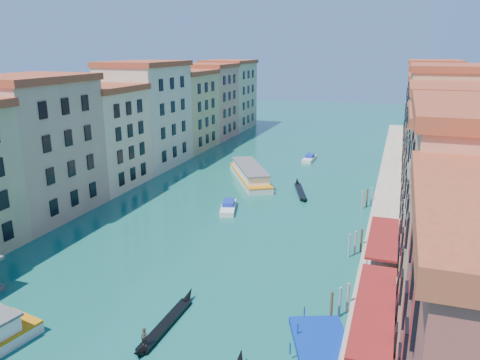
{
  "coord_description": "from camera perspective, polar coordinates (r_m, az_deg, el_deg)",
  "views": [
    {
      "loc": [
        22.77,
        -12.5,
        23.65
      ],
      "look_at": [
        3.78,
        42.82,
        6.98
      ],
      "focal_mm": 35.0,
      "sensor_mm": 36.0,
      "label": 1
    }
  ],
  "objects": [
    {
      "name": "blue_dock",
      "position": [
        41.34,
        9.87,
        -18.79
      ],
      "size": [
        6.56,
        7.83,
        0.56
      ],
      "rotation": [
        0.0,
        0.0,
        0.37
      ],
      "color": "#082B9C",
      "rests_on": "ground"
    },
    {
      "name": "quay",
      "position": [
        80.89,
        17.59,
        -1.49
      ],
      "size": [
        4.0,
        140.0,
        1.0
      ],
      "primitive_type": "cube",
      "color": "#9D937F",
      "rests_on": "ground"
    },
    {
      "name": "gondola_far",
      "position": [
        79.4,
        7.36,
        -1.3
      ],
      "size": [
        4.55,
        11.36,
        1.66
      ],
      "rotation": [
        0.0,
        0.0,
        0.32
      ],
      "color": "black",
      "rests_on": "ground"
    },
    {
      "name": "vaporetto_far",
      "position": [
        85.75,
        1.21,
        0.76
      ],
      "size": [
        12.94,
        18.27,
        2.77
      ],
      "rotation": [
        0.0,
        0.0,
        0.52
      ],
      "color": "silver",
      "rests_on": "ground"
    },
    {
      "name": "motorboat_mid",
      "position": [
        70.45,
        -1.44,
        -3.26
      ],
      "size": [
        3.74,
        6.82,
        1.35
      ],
      "rotation": [
        0.0,
        0.0,
        0.28
      ],
      "color": "silver",
      "rests_on": "ground"
    },
    {
      "name": "left_bank_palazzos",
      "position": [
        92.36,
        -13.28,
        6.8
      ],
      "size": [
        12.8,
        128.4,
        21.0
      ],
      "color": "beige",
      "rests_on": "ground"
    },
    {
      "name": "motorboat_far",
      "position": [
        102.28,
        8.47,
        2.65
      ],
      "size": [
        2.16,
        6.25,
        1.28
      ],
      "rotation": [
        0.0,
        0.0,
        -0.04
      ],
      "color": "silver",
      "rests_on": "ground"
    },
    {
      "name": "gondola_fore",
      "position": [
        43.36,
        -9.04,
        -16.79
      ],
      "size": [
        1.11,
        11.01,
        2.2
      ],
      "rotation": [
        0.0,
        0.0,
        -0.01
      ],
      "color": "black",
      "rests_on": "ground"
    },
    {
      "name": "restaurant_awnings",
      "position": [
        41.08,
        16.06,
        -14.98
      ],
      "size": [
        3.2,
        44.55,
        3.12
      ],
      "color": "maroon",
      "rests_on": "ground"
    },
    {
      "name": "right_bank_palazzos",
      "position": [
        79.07,
        23.95,
        4.41
      ],
      "size": [
        12.8,
        128.4,
        21.0
      ],
      "color": "brown",
      "rests_on": "ground"
    },
    {
      "name": "mooring_poles_right",
      "position": [
        47.11,
        12.5,
        -12.83
      ],
      "size": [
        1.44,
        54.24,
        3.2
      ],
      "color": "#50341B",
      "rests_on": "ground"
    }
  ]
}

